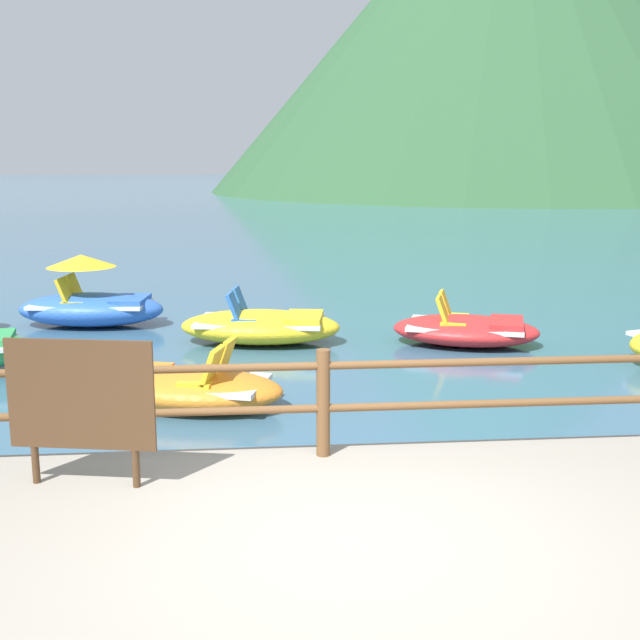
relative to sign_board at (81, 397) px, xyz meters
name	(u,v)px	position (x,y,z in m)	size (l,w,h in m)	color
ground_plane	(258,211)	(1.94, 38.92, -1.13)	(200.00, 200.00, 0.00)	#38607A
dock_railing	(323,392)	(1.94, 0.47, -0.15)	(23.92, 0.12, 0.95)	brown
sign_board	(81,397)	(0.00, 0.00, 0.00)	(1.16, 0.27, 1.19)	beige
pedal_boat_0	(191,387)	(0.60, 3.24, -0.88)	(2.50, 1.79, 0.81)	orange
pedal_boat_1	(466,329)	(4.79, 6.14, -0.88)	(2.64, 2.03, 0.82)	red
pedal_boat_2	(91,303)	(-1.49, 8.18, -0.71)	(2.71, 1.55, 1.28)	blue
pedal_boat_6	(261,326)	(1.51, 6.56, -0.85)	(2.77, 1.75, 0.86)	yellow
cliff_headland	(487,28)	(22.38, 65.17, 12.81)	(51.30, 51.30, 29.71)	#2D5633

